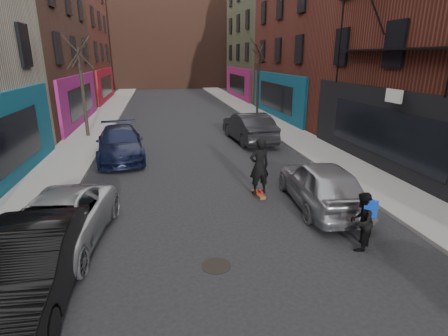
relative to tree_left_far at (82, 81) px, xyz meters
name	(u,v)px	position (x,y,z in m)	size (l,w,h in m)	color
sidewalk_left	(111,109)	(-0.05, 12.00, -3.31)	(2.50, 84.00, 0.13)	gray
sidewalk_right	(241,106)	(12.45, 12.00, -3.31)	(2.50, 84.00, 0.13)	gray
building_far	(167,42)	(6.20, 38.00, 3.62)	(40.00, 10.00, 14.00)	#47281E
tree_left_far	(82,81)	(0.00, 0.00, 0.00)	(2.00, 2.00, 6.50)	black
tree_right_far	(258,72)	(12.40, 6.00, 0.15)	(2.00, 2.00, 6.80)	black
parked_left_mid	(28,267)	(1.60, -15.51, -2.61)	(1.62, 4.65, 1.53)	black
parked_left_far	(57,224)	(1.60, -13.40, -2.71)	(2.21, 4.79, 1.33)	#93979B
parked_left_end	(120,143)	(2.40, -5.04, -2.63)	(2.10, 5.17, 1.50)	black
parked_right_far	(321,184)	(9.40, -12.19, -2.60)	(1.84, 4.58, 1.56)	gray
parked_right_end	(249,127)	(9.40, -2.77, -2.54)	(1.78, 5.12, 1.69)	black
skateboard	(258,194)	(7.66, -10.96, -3.33)	(0.22, 0.80, 0.10)	brown
skateboarder	(259,166)	(7.66, -10.96, -2.27)	(0.73, 0.48, 2.01)	black
pedestrian	(362,221)	(9.20, -14.91, -2.60)	(0.94, 0.94, 1.54)	black
manhole	(216,266)	(5.46, -15.02, -3.37)	(0.70, 0.70, 0.01)	black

